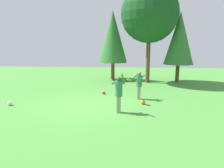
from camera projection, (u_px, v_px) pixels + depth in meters
The scene contains 10 objects.
ground_plane at pixel (83, 105), 10.46m from camera, with size 40.00×40.00×0.00m, color #478C38.
person_thrower at pixel (119, 91), 9.08m from camera, with size 0.61×0.61×1.89m.
person_catcher at pixel (139, 83), 11.49m from camera, with size 0.69×0.72×1.64m.
frisbee at pixel (129, 80), 10.43m from camera, with size 0.33×0.32×0.15m.
ball_white at pixel (10, 103), 10.36m from camera, with size 0.25×0.25×0.25m, color white.
ball_red at pixel (104, 93), 12.86m from camera, with size 0.20×0.20×0.20m, color red.
ball_orange at pixel (143, 102), 10.57m from camera, with size 0.25×0.25×0.25m, color orange.
tree_center at pixel (113, 37), 18.08m from camera, with size 2.67×2.67×6.38m.
tree_far_right at pixel (179, 38), 16.91m from camera, with size 2.54×2.54×6.07m.
tree_right at pixel (150, 14), 16.13m from camera, with size 4.77×4.77×8.15m.
Camera 1 is at (2.33, -9.92, 3.05)m, focal length 31.33 mm.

